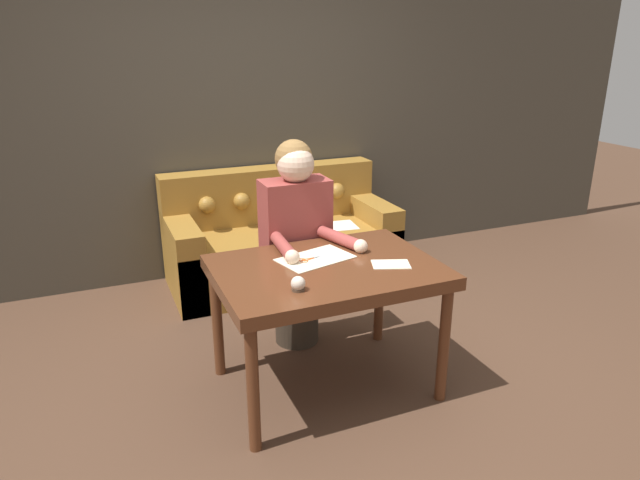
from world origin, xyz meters
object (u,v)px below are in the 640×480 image
at_px(couch, 280,242).
at_px(pin_cushion, 298,284).
at_px(dining_table, 327,279).
at_px(scissors, 310,259).
at_px(person, 296,243).

height_order(couch, pin_cushion, couch).
relative_size(dining_table, pin_cushion, 16.39).
relative_size(dining_table, scissors, 5.31).
xyz_separation_m(dining_table, person, (0.03, 0.54, 0.03)).
bearing_deg(couch, dining_table, -99.78).
xyz_separation_m(person, pin_cushion, (-0.28, -0.77, 0.09)).
relative_size(scissors, pin_cushion, 3.09).
bearing_deg(scissors, couch, 77.68).
xyz_separation_m(couch, pin_cushion, (-0.52, -1.78, 0.45)).
bearing_deg(scissors, pin_cushion, -120.20).
height_order(person, pin_cushion, person).
distance_m(person, scissors, 0.43).
bearing_deg(scissors, dining_table, -67.76).
bearing_deg(couch, person, -103.16).
relative_size(couch, scissors, 8.02).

